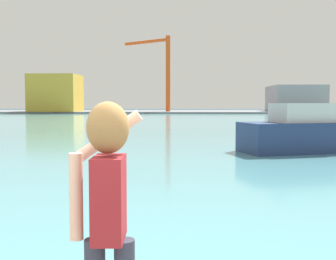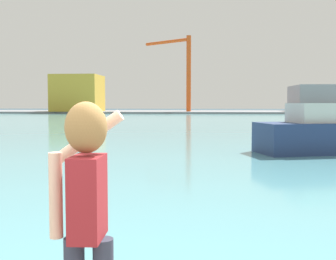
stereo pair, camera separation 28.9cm
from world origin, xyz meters
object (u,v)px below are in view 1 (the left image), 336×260
Objects in this scene: person_photographer at (108,203)px; port_crane at (162,65)px; warehouse_left at (56,93)px; warehouse_right at (295,98)px; boat_moored at (318,133)px.

person_photographer is 87.83m from port_crane.
port_crane is (23.03, 1.70, 6.16)m from warehouse_left.
warehouse_right is at bearing -18.00° from person_photographer.
boat_moored is 72.75m from port_crane.
warehouse_right is at bearing 59.35° from boat_moored.
person_photographer is 94.99m from warehouse_right.
warehouse_right is (53.07, 5.73, -1.11)m from warehouse_left.
port_crane reaches higher than warehouse_left.
boat_moored is 77.37m from warehouse_left.
warehouse_right is 0.79× the size of port_crane.
boat_moored is at bearing -64.28° from warehouse_left.
person_photographer is at bearing -72.54° from warehouse_left.
warehouse_right reaches higher than boat_moored.
warehouse_left reaches higher than person_photographer.
warehouse_left is 0.78× the size of warehouse_right.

